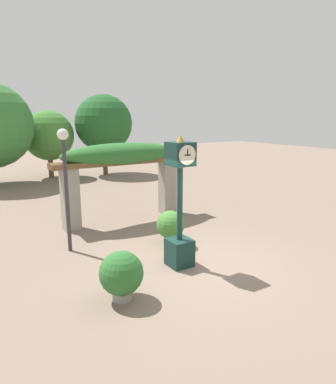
{
  "coord_description": "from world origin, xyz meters",
  "views": [
    {
      "loc": [
        -4.59,
        -5.92,
        3.41
      ],
      "look_at": [
        -0.39,
        0.75,
        1.67
      ],
      "focal_mm": 32.0,
      "sensor_mm": 36.0,
      "label": 1
    }
  ],
  "objects_px": {
    "pedestal_clock": "(180,208)",
    "potted_plant_near_left": "(170,226)",
    "lamp_post": "(65,171)",
    "potted_plant_near_right": "(121,274)"
  },
  "relations": [
    {
      "from": "pedestal_clock",
      "to": "potted_plant_near_left",
      "type": "distance_m",
      "value": 1.52
    },
    {
      "from": "potted_plant_near_left",
      "to": "lamp_post",
      "type": "distance_m",
      "value": 3.05
    },
    {
      "from": "potted_plant_near_left",
      "to": "lamp_post",
      "type": "bearing_deg",
      "value": 155.99
    },
    {
      "from": "lamp_post",
      "to": "potted_plant_near_left",
      "type": "bearing_deg",
      "value": -24.01
    },
    {
      "from": "potted_plant_near_left",
      "to": "potted_plant_near_right",
      "type": "distance_m",
      "value": 2.96
    },
    {
      "from": "potted_plant_near_right",
      "to": "lamp_post",
      "type": "distance_m",
      "value": 3.34
    },
    {
      "from": "pedestal_clock",
      "to": "potted_plant_near_right",
      "type": "xyz_separation_m",
      "value": [
        -1.79,
        -0.7,
        -0.86
      ]
    },
    {
      "from": "pedestal_clock",
      "to": "lamp_post",
      "type": "height_order",
      "value": "lamp_post"
    },
    {
      "from": "pedestal_clock",
      "to": "lamp_post",
      "type": "relative_size",
      "value": 0.97
    },
    {
      "from": "potted_plant_near_right",
      "to": "lamp_post",
      "type": "relative_size",
      "value": 0.31
    }
  ]
}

